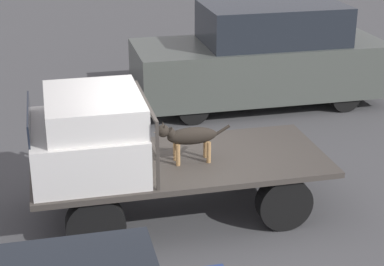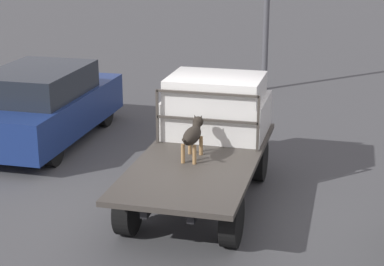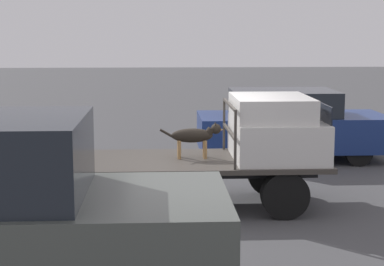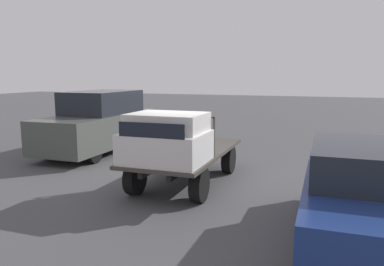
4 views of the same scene
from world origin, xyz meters
name	(u,v)px [view 2 (image 2 of 4)]	position (x,y,z in m)	size (l,w,h in m)	color
ground_plane	(200,204)	(0.00, 0.00, 0.00)	(80.00, 80.00, 0.00)	#474749
flatbed_truck	(200,169)	(0.00, 0.00, 0.60)	(4.11, 1.85, 0.82)	black
truck_cab	(217,106)	(1.24, 0.00, 1.31)	(1.47, 1.73, 1.05)	silver
truck_headboard	(207,111)	(0.47, 0.00, 1.43)	(0.04, 1.73, 0.93)	#3D3833
dog	(193,135)	(-0.09, 0.09, 1.20)	(1.07, 0.24, 0.62)	#9E7547
parked_sedan	(43,105)	(2.29, 3.87, 0.80)	(4.25, 1.85, 1.59)	black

